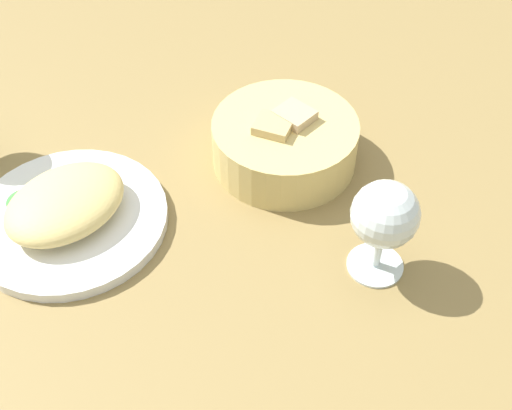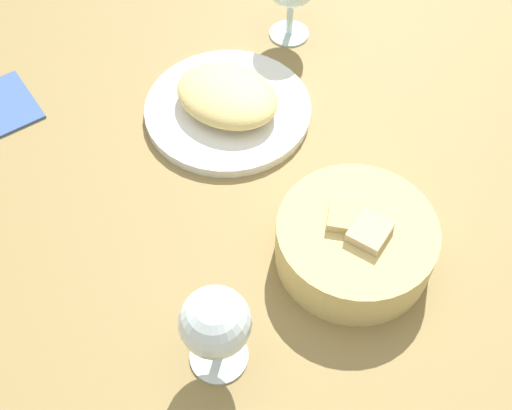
% 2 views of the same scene
% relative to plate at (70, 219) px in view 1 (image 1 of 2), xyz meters
% --- Properties ---
extents(ground_plane, '(1.40, 1.40, 0.02)m').
position_rel_plate_xyz_m(ground_plane, '(0.10, -0.04, -0.02)').
color(ground_plane, olive).
extents(plate, '(0.23, 0.23, 0.01)m').
position_rel_plate_xyz_m(plate, '(0.00, 0.00, 0.00)').
color(plate, white).
rests_on(plate, ground_plane).
extents(omelette, '(0.18, 0.17, 0.04)m').
position_rel_plate_xyz_m(omelette, '(0.00, 0.00, 0.03)').
color(omelette, '#E2C677').
rests_on(omelette, plate).
extents(lettuce_garnish, '(0.04, 0.04, 0.01)m').
position_rel_plate_xyz_m(lettuce_garnish, '(-0.05, 0.04, 0.01)').
color(lettuce_garnish, '#3B873B').
rests_on(lettuce_garnish, plate).
extents(bread_basket, '(0.18, 0.18, 0.07)m').
position_rel_plate_xyz_m(bread_basket, '(0.28, 0.03, 0.03)').
color(bread_basket, '#D2B970').
rests_on(bread_basket, ground_plane).
extents(wine_glass_near, '(0.07, 0.07, 0.12)m').
position_rel_plate_xyz_m(wine_glass_near, '(0.32, -0.17, 0.07)').
color(wine_glass_near, silver).
rests_on(wine_glass_near, ground_plane).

